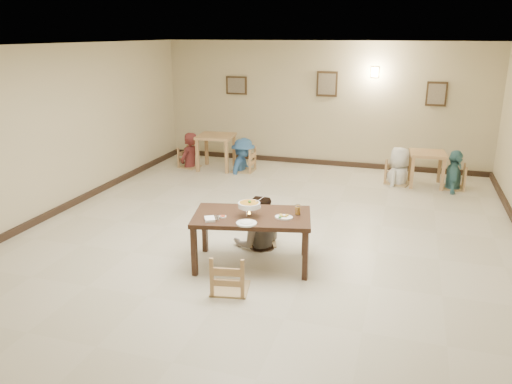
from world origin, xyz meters
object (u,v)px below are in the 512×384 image
(chair_far, at_px, (263,217))
(bg_table_left, at_px, (216,141))
(bg_chair_rl, at_px, (400,161))
(bg_diner_a, at_px, (188,133))
(main_diner, at_px, (258,196))
(main_table, at_px, (252,220))
(drink_glass, at_px, (298,210))
(bg_chair_rr, at_px, (455,166))
(bg_chair_lr, at_px, (243,149))
(bg_diner_d, at_px, (457,150))
(bg_diner_c, at_px, (401,147))
(bg_chair_ll, at_px, (189,149))
(bg_table_right, at_px, (427,158))
(bg_diner_b, at_px, (243,138))
(chair_near, at_px, (230,254))
(curry_warmer, at_px, (249,205))

(chair_far, relative_size, bg_table_left, 0.96)
(bg_chair_rl, distance_m, bg_diner_a, 4.99)
(main_diner, xyz_separation_m, bg_chair_rl, (1.97, 4.11, -0.30))
(main_table, relative_size, bg_table_left, 1.96)
(drink_glass, relative_size, bg_chair_rr, 0.14)
(main_diner, bearing_deg, bg_chair_lr, -87.47)
(bg_diner_d, bearing_deg, bg_diner_a, 93.05)
(drink_glass, bearing_deg, bg_chair_rr, 62.48)
(bg_chair_lr, height_order, bg_diner_c, bg_diner_c)
(main_diner, height_order, bg_chair_ll, main_diner)
(bg_table_right, xyz_separation_m, bg_diner_b, (-4.16, -0.04, 0.19))
(main_diner, xyz_separation_m, bg_diner_c, (1.97, 4.11, 0.00))
(bg_chair_ll, distance_m, bg_chair_rl, 4.97)
(chair_near, bearing_deg, main_table, -104.05)
(curry_warmer, bearing_deg, bg_diner_b, 109.56)
(drink_glass, bearing_deg, bg_chair_lr, 117.13)
(bg_table_right, height_order, bg_chair_rr, bg_chair_rr)
(bg_diner_d, bearing_deg, main_diner, 145.45)
(bg_chair_lr, distance_m, bg_diner_c, 3.60)
(bg_table_left, height_order, bg_diner_d, bg_diner_d)
(chair_far, distance_m, bg_chair_rl, 4.45)
(bg_table_left, height_order, bg_diner_a, bg_diner_a)
(curry_warmer, bearing_deg, bg_diner_d, 58.04)
(curry_warmer, distance_m, bg_chair_ll, 5.70)
(drink_glass, bearing_deg, main_table, -161.42)
(chair_far, relative_size, bg_diner_b, 0.55)
(chair_near, bearing_deg, bg_chair_lr, -83.50)
(bg_chair_rl, relative_size, bg_diner_d, 0.62)
(curry_warmer, height_order, drink_glass, curry_warmer)
(drink_glass, xyz_separation_m, bg_diner_a, (-3.72, 4.51, 0.04))
(chair_near, height_order, bg_diner_a, bg_diner_a)
(bg_chair_lr, bearing_deg, bg_diner_c, 89.47)
(bg_table_left, bearing_deg, main_table, -63.05)
(main_table, relative_size, bg_chair_lr, 1.64)
(chair_near, distance_m, bg_table_right, 6.12)
(bg_diner_c, bearing_deg, main_table, -0.50)
(chair_near, height_order, drink_glass, chair_near)
(chair_far, bearing_deg, bg_chair_rr, 32.84)
(curry_warmer, height_order, bg_chair_rl, bg_chair_rl)
(bg_table_left, distance_m, bg_chair_rr, 5.41)
(main_diner, distance_m, bg_table_right, 4.85)
(chair_far, height_order, drink_glass, drink_glass)
(bg_chair_ll, bearing_deg, bg_diner_b, -74.05)
(main_diner, xyz_separation_m, bg_diner_a, (-3.00, 4.03, 0.05))
(main_table, height_order, bg_chair_rr, bg_chair_rr)
(drink_glass, distance_m, bg_diner_c, 4.76)
(main_table, xyz_separation_m, bg_chair_rl, (1.85, 4.79, -0.16))
(chair_far, xyz_separation_m, bg_chair_rl, (1.93, 4.01, 0.08))
(drink_glass, height_order, bg_diner_c, bg_diner_c)
(curry_warmer, relative_size, bg_chair_rl, 0.33)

